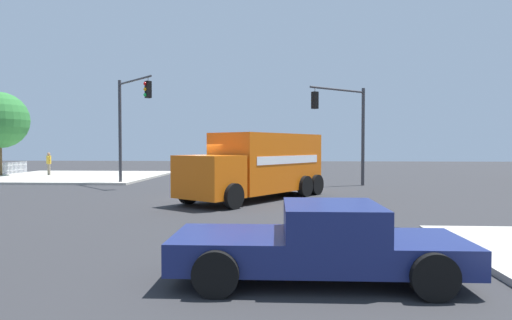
# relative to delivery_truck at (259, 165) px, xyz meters

# --- Properties ---
(ground_plane) EXTENTS (100.00, 100.00, 0.00)m
(ground_plane) POSITION_rel_delivery_truck_xyz_m (0.45, -1.80, -1.55)
(ground_plane) COLOR #2B2B2D
(sidewalk_corner_near) EXTENTS (12.81, 12.81, 0.14)m
(sidewalk_corner_near) POSITION_rel_delivery_truck_xyz_m (-12.73, -14.98, -1.48)
(sidewalk_corner_near) COLOR #B2ADA0
(sidewalk_corner_near) RESTS_ON ground
(delivery_truck) EXTENTS (7.88, 6.53, 2.99)m
(delivery_truck) POSITION_rel_delivery_truck_xyz_m (0.00, 0.00, 0.00)
(delivery_truck) COLOR orange
(delivery_truck) RESTS_ON ground
(traffic_light_primary) EXTENTS (2.85, 3.54, 5.95)m
(traffic_light_primary) POSITION_rel_delivery_truck_xyz_m (-6.30, 4.88, 2.38)
(traffic_light_primary) COLOR #38383D
(traffic_light_primary) RESTS_ON ground
(traffic_light_secondary) EXTENTS (3.25, 3.11, 6.44)m
(traffic_light_secondary) POSITION_rel_delivery_truck_xyz_m (-6.29, -8.35, 2.82)
(traffic_light_secondary) COLOR #38383D
(traffic_light_secondary) RESTS_ON sidewalk_corner_near
(pickup_navy) EXTENTS (2.31, 5.23, 1.38)m
(pickup_navy) POSITION_rel_delivery_truck_xyz_m (12.05, 1.74, -0.82)
(pickup_navy) COLOR navy
(pickup_navy) RESTS_ON ground
(pedestrian_near_corner) EXTENTS (0.37, 0.46, 1.77)m
(pedestrian_near_corner) POSITION_rel_delivery_truck_xyz_m (-13.24, -17.26, -0.39)
(pedestrian_near_corner) COLOR gray
(pedestrian_near_corner) RESTS_ON sidewalk_corner_near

